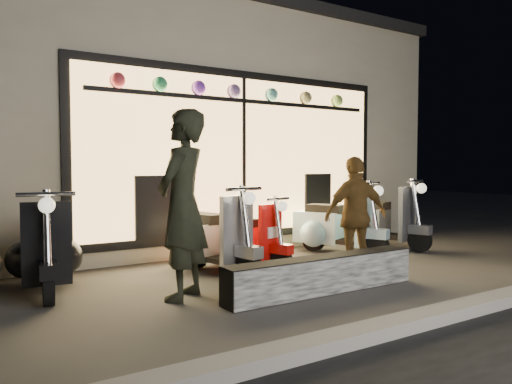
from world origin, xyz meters
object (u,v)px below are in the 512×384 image
Objects in this scene: man at (183,204)px; graffiti_barrier at (322,274)px; scooter_red at (243,239)px; scooter_silver at (208,238)px; woman at (356,215)px.

graffiti_barrier is at bearing 115.86° from man.
man is at bearing -158.10° from scooter_red.
scooter_silver is (-0.54, 1.67, 0.23)m from graffiti_barrier.
scooter_silver is 1.01× the size of woman.
woman is at bearing 136.79° from man.
woman is (1.51, -1.17, 0.32)m from scooter_silver.
woman is at bearing -48.56° from scooter_silver.
woman reaches higher than scooter_red.
graffiti_barrier is 1.23× the size of man.
graffiti_barrier is at bearing 38.00° from woman.
man is at bearing 156.28° from graffiti_barrier.
scooter_red is 1.91m from man.
scooter_silver reaches higher than scooter_red.
scooter_red is at bearing -3.74° from scooter_silver.
woman is (0.97, 0.49, 0.55)m from graffiti_barrier.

